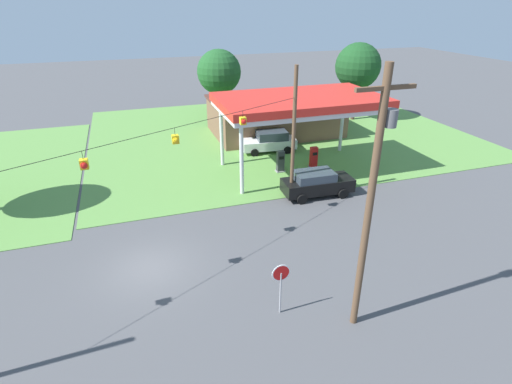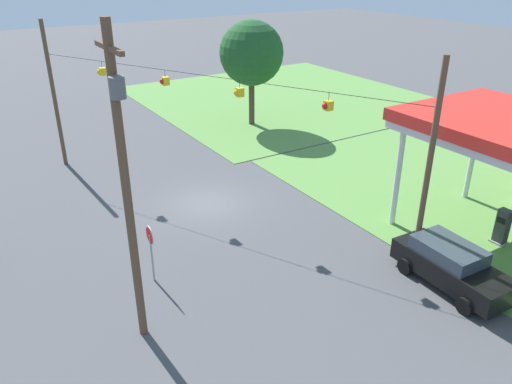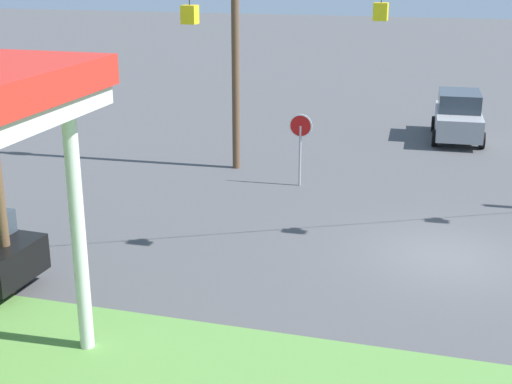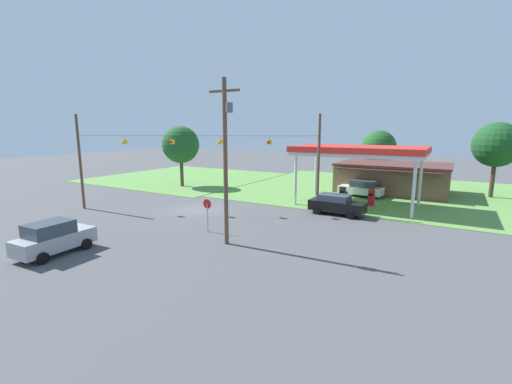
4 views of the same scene
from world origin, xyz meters
TOP-DOWN VIEW (x-y plane):
  - ground_plane at (0.00, 0.00)m, footprint 160.00×160.00m
  - car_on_crossroad at (-0.03, -13.29)m, footprint 2.29×4.53m
  - stop_sign_roadside at (5.07, -4.97)m, footprint 0.80×0.08m
  - utility_pole_main at (7.85, -6.45)m, footprint 2.20×0.44m
  - signal_span_gantry at (0.00, -0.01)m, footprint 19.80×10.24m

SIDE VIEW (x-z plane):
  - ground_plane at x=0.00m, z-range 0.00..0.00m
  - car_on_crossroad at x=-0.03m, z-range 0.01..2.04m
  - stop_sign_roadside at x=5.07m, z-range 0.56..3.06m
  - signal_span_gantry at x=0.00m, z-range 0.40..9.18m
  - utility_pole_main at x=7.85m, z-range 0.60..11.13m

